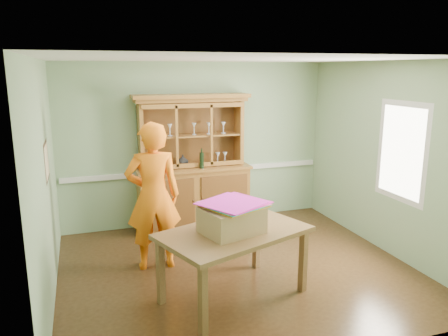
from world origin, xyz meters
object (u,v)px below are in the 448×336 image
object	(u,v)px
china_hutch	(193,182)
person	(153,196)
cardboard_box	(232,220)
dining_table	(234,238)

from	to	relation	value
china_hutch	person	xyz separation A→B (m)	(-0.86, -1.32, 0.20)
cardboard_box	person	size ratio (longest dim) A/B	0.32
dining_table	cardboard_box	bearing A→B (deg)	-155.69
china_hutch	dining_table	distance (m)	2.41
china_hutch	person	size ratio (longest dim) A/B	1.13
dining_table	person	xyz separation A→B (m)	(-0.72, 1.09, 0.26)
china_hutch	cardboard_box	xyz separation A→B (m)	(-0.19, -2.45, 0.19)
person	cardboard_box	bearing A→B (deg)	124.03
dining_table	person	world-z (taller)	person
cardboard_box	person	bearing A→B (deg)	120.93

